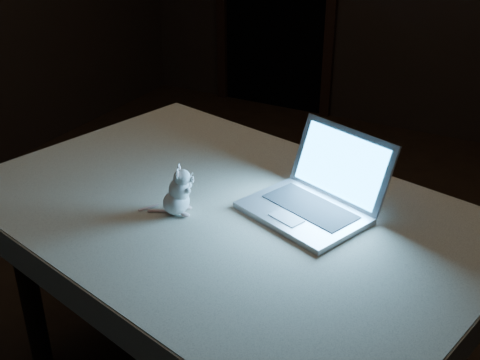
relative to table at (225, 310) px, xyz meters
The scene contains 5 objects.
floor 0.70m from the table, 106.03° to the left, with size 5.00×5.00×0.00m, color black.
table is the anchor object (origin of this frame).
tablecloth 0.38m from the table, 10.55° to the right, with size 1.68×1.12×0.11m, color beige, non-canonical shape.
laptop 0.61m from the table, 15.17° to the left, with size 0.37×0.33×0.25m, color #BCBBC1, non-canonical shape.
plush_mouse 0.53m from the table, 135.61° to the right, with size 0.12×0.12×0.16m, color silver, non-canonical shape.
Camera 1 is at (1.01, -2.01, 1.83)m, focal length 45.00 mm.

